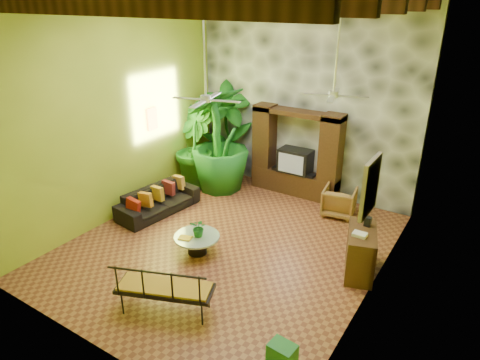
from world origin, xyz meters
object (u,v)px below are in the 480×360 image
Objects in this scene: coffee_table at (197,242)px; iron_bench at (162,287)px; tall_plant_b at (193,146)px; green_bin at (282,354)px; wicker_armchair at (339,201)px; tall_plant_c at (219,140)px; tall_plant_a at (227,133)px; entertainment_center at (296,159)px; side_console at (360,252)px; ceiling_fan_back at (334,83)px; sofa at (158,201)px; ceiling_fan_front at (205,87)px.

coffee_table is 0.55× the size of iron_bench.
tall_plant_b is 6.75m from green_bin.
wicker_armchair is 0.27× the size of tall_plant_c.
coffee_table is at bearing -64.91° from tall_plant_a.
coffee_table is at bearing 88.74° from iron_bench.
iron_bench is 4.41× the size of green_bin.
side_console is at bearing -44.52° from entertainment_center.
iron_bench is at bearing -110.08° from ceiling_fan_back.
side_console is at bearing 20.87° from coffee_table.
iron_bench reaches higher than sofa.
side_console is at bearing 110.78° from wicker_armchair.
entertainment_center is 1.29× the size of ceiling_fan_front.
ceiling_fan_back is 1.10× the size of iron_bench.
ceiling_fan_back is 4.14m from coffee_table.
iron_bench is at bearing -147.01° from side_console.
sofa is 2.22× the size of coffee_table.
tall_plant_a is at bearing 91.84° from iron_bench.
side_console is (4.49, -1.75, -0.96)m from tall_plant_c.
wicker_armchair is at bearing -6.44° from tall_plant_a.
ceiling_fan_front is 1.10× the size of iron_bench.
green_bin is at bearing -65.58° from entertainment_center.
ceiling_fan_back is 0.67× the size of tall_plant_a.
sofa is 4.40m from wicker_armchair.
ceiling_fan_front is at bearing 82.00° from iron_bench.
entertainment_center is 3.15× the size of wicker_armchair.
tall_plant_b is 0.82m from tall_plant_c.
wicker_armchair is (1.67, 2.97, -3.05)m from ceiling_fan_front.
entertainment_center is 2.15× the size of side_console.
side_console is at bearing -32.51° from ceiling_fan_back.
sofa is 2.88m from tall_plant_a.
green_bin is at bearing -111.25° from sofa.
tall_plant_a is 0.99× the size of tall_plant_c.
tall_plant_a is at bearing 115.09° from coffee_table.
tall_plant_b is 5.52m from side_console.
tall_plant_a reaches higher than coffee_table.
wicker_armchair reaches higher than sofa.
entertainment_center is 1.05× the size of tall_plant_b.
tall_plant_a is 5.91m from iron_bench.
tall_plant_c is at bearing 12.70° from tall_plant_b.
ceiling_fan_front reaches higher than green_bin.
tall_plant_a is 5.38m from side_console.
sofa is at bearing 21.64° from wicker_armchair.
tall_plant_b is at bearing 133.63° from ceiling_fan_front.
green_bin is (4.29, -4.54, -1.24)m from tall_plant_c.
tall_plant_a is 7.23× the size of green_bin.
entertainment_center is 1.69m from wicker_armchair.
tall_plant_b is (-4.06, -0.46, 0.79)m from wicker_armchair.
ceiling_fan_back is 4.53m from tall_plant_a.
ceiling_fan_front is 2.41m from ceiling_fan_back.
tall_plant_b is at bearing 129.08° from coffee_table.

